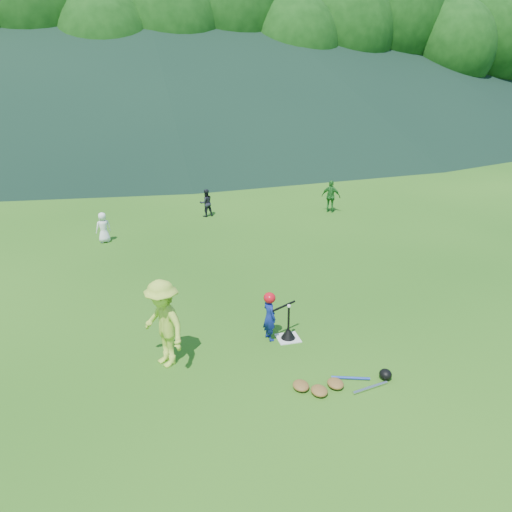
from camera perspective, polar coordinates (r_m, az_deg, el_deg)
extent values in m
plane|color=#1E5212|center=(10.36, 3.69, -9.40)|extent=(120.00, 120.00, 0.00)
cube|color=silver|center=(10.35, 3.69, -9.36)|extent=(0.45, 0.45, 0.02)
sphere|color=white|center=(10.01, 3.78, -5.74)|extent=(0.08, 0.08, 0.08)
imported|color=navy|center=(10.09, 1.54, -6.97)|extent=(0.32, 0.41, 1.00)
imported|color=#B6D73F|center=(9.28, -10.56, -7.61)|extent=(1.06, 1.25, 1.68)
imported|color=white|center=(16.46, -17.05, 3.14)|extent=(0.54, 0.43, 0.97)
imported|color=black|center=(18.67, -5.74, 6.07)|extent=(0.57, 0.49, 1.03)
imported|color=#216F24|center=(19.33, 8.57, 6.75)|extent=(0.75, 0.68, 1.23)
cone|color=black|center=(10.30, 3.70, -8.87)|extent=(0.30, 0.30, 0.18)
cylinder|color=black|center=(10.14, 3.75, -7.20)|extent=(0.04, 0.04, 0.50)
ellipsoid|color=red|center=(9.91, 1.56, -4.81)|extent=(0.24, 0.26, 0.22)
cylinder|color=black|center=(10.09, 3.18, -5.74)|extent=(0.58, 0.31, 0.07)
ellipsoid|color=olive|center=(8.81, 7.24, -15.03)|extent=(0.28, 0.34, 0.13)
ellipsoid|color=olive|center=(9.02, 9.07, -14.19)|extent=(0.28, 0.34, 0.13)
ellipsoid|color=olive|center=(8.90, 5.15, -14.53)|extent=(0.28, 0.34, 0.13)
cylinder|color=silver|center=(9.10, 12.90, -14.44)|extent=(0.72, 0.19, 0.06)
cylinder|color=#263FA5|center=(9.27, 10.76, -13.54)|extent=(0.66, 0.28, 0.05)
ellipsoid|color=black|center=(9.37, 14.58, -12.96)|extent=(0.22, 0.24, 0.19)
cube|color=gray|center=(36.87, -10.76, 13.15)|extent=(70.00, 0.03, 1.20)
cube|color=yellow|center=(36.79, -10.83, 14.14)|extent=(70.00, 0.08, 0.08)
cylinder|color=gray|center=(36.87, -10.76, 13.15)|extent=(0.07, 0.07, 1.30)
cylinder|color=#382314|center=(43.85, -22.60, 15.22)|extent=(0.56, 0.56, 4.38)
ellipsoid|color=#164711|center=(43.93, -23.94, 24.20)|extent=(9.50, 9.50, 10.92)
cylinder|color=#382314|center=(40.62, -16.03, 14.83)|extent=(0.56, 0.56, 3.22)
ellipsoid|color=#164711|center=(40.49, -16.79, 22.01)|extent=(6.99, 6.99, 8.04)
cylinder|color=#382314|center=(42.34, -9.34, 15.94)|extent=(0.56, 0.56, 3.81)
ellipsoid|color=#164711|center=(42.30, -9.85, 24.13)|extent=(8.28, 8.28, 9.53)
cylinder|color=#382314|center=(44.56, -3.18, 16.78)|extent=(0.56, 0.56, 4.41)
ellipsoid|color=#164711|center=(44.64, -3.37, 25.77)|extent=(9.58, 9.58, 11.01)
cylinder|color=#382314|center=(43.02, 4.23, 15.84)|extent=(0.56, 0.56, 3.25)
ellipsoid|color=#164711|center=(42.90, 4.42, 22.73)|extent=(7.07, 7.07, 8.13)
cylinder|color=#382314|center=(46.17, 9.47, 16.33)|extent=(0.56, 0.56, 3.85)
ellipsoid|color=#164711|center=(46.14, 9.95, 23.90)|extent=(8.36, 8.36, 9.61)
cylinder|color=#382314|center=(49.63, 14.03, 16.64)|extent=(0.56, 0.56, 4.44)
ellipsoid|color=#164711|center=(49.71, 14.79, 24.74)|extent=(9.65, 9.65, 11.10)
cylinder|color=#382314|center=(49.66, 20.72, 15.29)|extent=(0.56, 0.56, 3.29)
ellipsoid|color=#164711|center=(49.57, 21.52, 21.27)|extent=(7.14, 7.14, 8.22)
cylinder|color=#382314|center=(53.72, 24.15, 15.47)|extent=(0.56, 0.56, 3.88)
ellipsoid|color=#164711|center=(53.70, 25.17, 21.97)|extent=(8.44, 8.44, 9.70)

